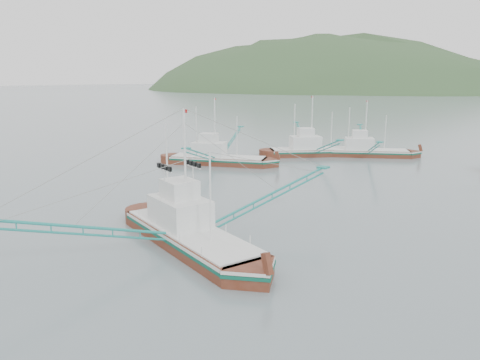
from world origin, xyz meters
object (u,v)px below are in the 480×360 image
Objects in this scene: main_boat at (189,218)px; bg_boat_left at (217,150)px; bg_boat_extra at (314,142)px; bg_boat_far at (367,144)px.

main_boat is 30.58m from bg_boat_left.
main_boat is 1.24× the size of bg_boat_extra.
main_boat is 1.09× the size of bg_boat_left.
bg_boat_extra is (-6.47, -4.22, 0.20)m from bg_boat_far.
bg_boat_left is at bearing 144.21° from main_boat.
bg_boat_left is at bearing -159.61° from bg_boat_extra.
bg_boat_left is 1.14× the size of bg_boat_extra.
bg_boat_far is at bearing 114.46° from main_boat.
bg_boat_left is 1.11× the size of bg_boat_far.
bg_boat_left is 15.40m from bg_boat_extra.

